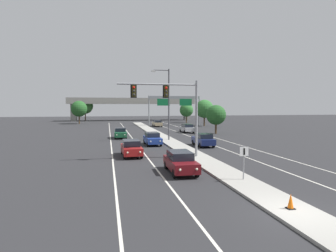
{
  "coord_description": "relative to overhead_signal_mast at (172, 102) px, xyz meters",
  "views": [
    {
      "loc": [
        -8.42,
        -11.4,
        4.97
      ],
      "look_at": [
        -3.2,
        13.4,
        3.2
      ],
      "focal_mm": 30.86,
      "sensor_mm": 36.0,
      "label": 1
    }
  ],
  "objects": [
    {
      "name": "car_receding_tan",
      "position": [
        5.8,
        41.97,
        -4.5
      ],
      "size": [
        1.86,
        4.49,
        1.58
      ],
      "color": "tan",
      "rests_on": "ground"
    },
    {
      "name": "tree_far_right_b",
      "position": [
        17.47,
        41.39,
        -1.07
      ],
      "size": [
        4.5,
        4.5,
        6.52
      ],
      "color": "#4C3823",
      "rests_on": "ground"
    },
    {
      "name": "car_receding_navy",
      "position": [
        5.61,
        7.43,
        -4.5
      ],
      "size": [
        1.86,
        4.49,
        1.58
      ],
      "color": "#141E4C",
      "rests_on": "ground"
    },
    {
      "name": "overhead_signal_mast",
      "position": [
        0.0,
        0.0,
        0.0
      ],
      "size": [
        7.56,
        0.44,
        7.2
      ],
      "color": "gray",
      "rests_on": "median_island"
    },
    {
      "name": "lane_stripe_receding_center",
      "position": [
        7.19,
        10.11,
        -5.32
      ],
      "size": [
        0.14,
        100.0,
        0.01
      ],
      "primitive_type": "cube",
      "color": "silver",
      "rests_on": "ground"
    },
    {
      "name": "car_oncoming_green",
      "position": [
        -4.0,
        18.59,
        -4.5
      ],
      "size": [
        1.9,
        4.5,
        1.58
      ],
      "color": "#195633",
      "rests_on": "ground"
    },
    {
      "name": "tree_far_left_b",
      "position": [
        -13.57,
        56.95,
        -1.14
      ],
      "size": [
        4.42,
        4.42,
        6.4
      ],
      "color": "#4C3823",
      "rests_on": "ground"
    },
    {
      "name": "car_receding_silver",
      "position": [
        8.64,
        25.66,
        -4.5
      ],
      "size": [
        1.92,
        4.51,
        1.58
      ],
      "color": "#B7B7BC",
      "rests_on": "ground"
    },
    {
      "name": "street_lamp_median",
      "position": [
        2.39,
        13.73,
        0.47
      ],
      "size": [
        2.58,
        0.28,
        10.0
      ],
      "color": "#4C4C51",
      "rests_on": "median_island"
    },
    {
      "name": "median_sign_post",
      "position": [
        2.78,
        -9.04,
        -3.74
      ],
      "size": [
        0.6,
        0.1,
        2.2
      ],
      "color": "gray",
      "rests_on": "median_island"
    },
    {
      "name": "car_oncoming_darkred",
      "position": [
        -0.65,
        -5.71,
        -4.5
      ],
      "size": [
        1.85,
        4.48,
        1.58
      ],
      "color": "#5B0F14",
      "rests_on": "ground"
    },
    {
      "name": "overpass_bridge",
      "position": [
        2.49,
        72.56,
        0.46
      ],
      "size": [
        42.4,
        6.4,
        7.65
      ],
      "color": "gray",
      "rests_on": "ground"
    },
    {
      "name": "car_oncoming_red",
      "position": [
        -3.65,
        2.19,
        -4.5
      ],
      "size": [
        1.89,
        4.5,
        1.58
      ],
      "color": "maroon",
      "rests_on": "ground"
    },
    {
      "name": "tree_far_right_c",
      "position": [
        16.86,
        55.64,
        -1.58
      ],
      "size": [
        3.97,
        3.97,
        5.74
      ],
      "color": "#4C3823",
      "rests_on": "ground"
    },
    {
      "name": "traffic_cone_median_nose",
      "position": [
        2.42,
        -14.53,
        -4.81
      ],
      "size": [
        0.36,
        0.36,
        0.74
      ],
      "color": "black",
      "rests_on": "median_island"
    },
    {
      "name": "car_oncoming_blue",
      "position": [
        -0.35,
        9.95,
        -4.5
      ],
      "size": [
        1.88,
        4.49,
        1.58
      ],
      "color": "navy",
      "rests_on": "ground"
    },
    {
      "name": "lane_stripe_oncoming_center",
      "position": [
        -2.21,
        10.11,
        -5.32
      ],
      "size": [
        0.14,
        100.0,
        0.01
      ],
      "primitive_type": "cube",
      "color": "silver",
      "rests_on": "ground"
    },
    {
      "name": "tree_far_right_a",
      "position": [
        13.06,
        22.28,
        -1.97
      ],
      "size": [
        3.56,
        3.56,
        5.15
      ],
      "color": "#4C3823",
      "rests_on": "ground"
    },
    {
      "name": "edge_stripe_left",
      "position": [
        -5.51,
        10.11,
        -5.32
      ],
      "size": [
        0.14,
        100.0,
        0.01
      ],
      "primitive_type": "cube",
      "color": "silver",
      "rests_on": "ground"
    },
    {
      "name": "ground_plane",
      "position": [
        2.49,
        -14.89,
        -5.32
      ],
      "size": [
        260.0,
        260.0,
        0.0
      ],
      "primitive_type": "plane",
      "color": "#28282B"
    },
    {
      "name": "highway_sign_gantry",
      "position": [
        10.69,
        44.62,
        0.84
      ],
      "size": [
        13.28,
        0.42,
        7.5
      ],
      "color": "gray",
      "rests_on": "ground"
    },
    {
      "name": "tree_far_left_c",
      "position": [
        -13.15,
        73.94,
        -0.42
      ],
      "size": [
        5.19,
        5.19,
        7.51
      ],
      "color": "#4C3823",
      "rests_on": "ground"
    },
    {
      "name": "edge_stripe_right",
      "position": [
        10.49,
        10.11,
        -5.32
      ],
      "size": [
        0.14,
        100.0,
        0.01
      ],
      "primitive_type": "cube",
      "color": "silver",
      "rests_on": "ground"
    },
    {
      "name": "median_island",
      "position": [
        2.49,
        3.11,
        -5.25
      ],
      "size": [
        2.4,
        110.0,
        0.15
      ],
      "primitive_type": "cube",
      "color": "#9E9B93",
      "rests_on": "ground"
    }
  ]
}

